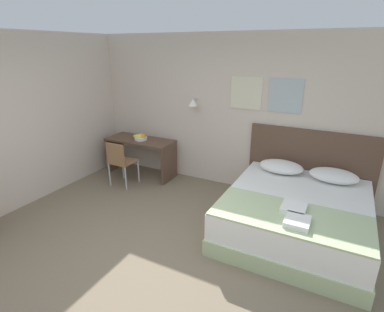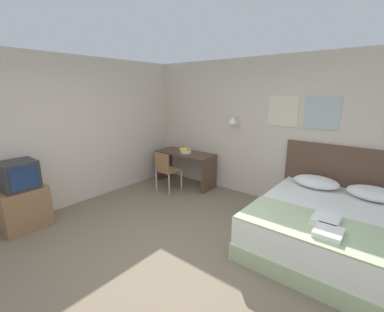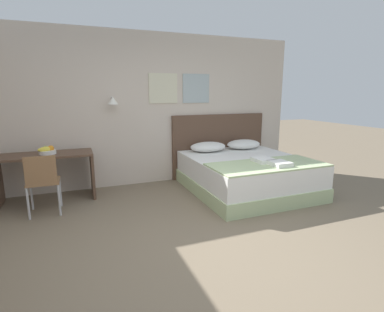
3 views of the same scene
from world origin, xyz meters
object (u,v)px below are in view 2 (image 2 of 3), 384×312
Objects in this scene: bed at (329,230)px; fruit_bowl at (186,151)px; folded_towel_mid_bed at (328,232)px; desk at (185,161)px; tv_stand at (24,208)px; pillow_right at (374,194)px; headboard at (346,185)px; pillow_left at (316,182)px; folded_towel_near_foot at (326,220)px; desk_chair at (166,169)px; television at (19,175)px; throw_blanket at (320,227)px.

bed is 7.75× the size of fruit_bowl.
fruit_bowl is at bearing 155.81° from folded_towel_mid_bed.
desk is 2.13× the size of tv_stand.
bed is 4.37m from tv_stand.
desk is (-3.44, -0.02, -0.13)m from pillow_right.
headboard is 1.43× the size of desk.
pillow_left is 1.23m from folded_towel_near_foot.
tv_stand reaches higher than bed.
fruit_bowl is (-2.66, -0.04, 0.13)m from pillow_left.
pillow_left is 4.52m from tv_stand.
headboard reaches higher than folded_towel_mid_bed.
television is (-0.65, -2.38, 0.34)m from desk_chair.
throw_blanket is 3.29m from fruit_bowl.
fruit_bowl is at bearing 76.74° from tv_stand.
desk_chair is at bearing 165.47° from folded_towel_mid_bed.
pillow_left is 1.00× the size of pillow_right.
pillow_right is at bearing -39.32° from headboard.
desk_chair is (-2.70, -0.63, -0.15)m from pillow_left.
headboard is 3.09m from desk.
bed is 3.15m from fruit_bowl.
headboard is 0.49m from pillow_left.
bed is 3.09m from desk_chair.
desk_chair reaches higher than throw_blanket.
bed is 3.00× the size of pillow_right.
headboard is 6.55× the size of folded_towel_mid_bed.
desk is at bearing 148.91° from fruit_bowl.
headboard reaches higher than pillow_left.
headboard reaches higher than folded_towel_near_foot.
throw_blanket is 1.30× the size of desk.
fruit_bowl is 3.08m from tv_stand.
desk_chair reaches higher than folded_towel_mid_bed.
bed is at bearing -12.74° from fruit_bowl.
fruit_bowl is (-3.03, -0.35, 0.17)m from headboard.
headboard is at bearing 93.40° from folded_towel_mid_bed.
pillow_right is 5.09m from television.
desk_chair reaches higher than pillow_left.
fruit_bowl is (-3.14, 1.41, 0.16)m from folded_towel_mid_bed.
folded_towel_mid_bed is 4.15m from tv_stand.
tv_stand is (-3.36, -3.01, -0.34)m from pillow_left.
folded_towel_near_foot is 0.37× the size of desk_chair.
pillow_right reaches higher than tv_stand.
folded_towel_near_foot is 3.30m from desk.
headboard is at bearing 90.71° from folded_towel_near_foot.
pillow_left is at bearing 41.91° from television.
fruit_bowl is at bearing 157.30° from throw_blanket.
desk reaches higher than bed.
desk is 3.07m from tv_stand.
television is (-4.10, -3.01, 0.19)m from pillow_right.
fruit_bowl is at bearing -31.09° from desk.
tv_stand is 1.39× the size of television.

